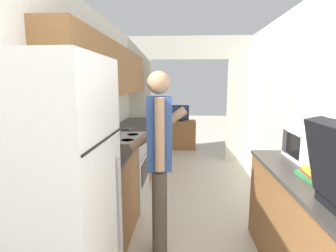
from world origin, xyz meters
The scene contains 13 objects.
wall_left centered at (-1.18, 2.08, 1.45)m, with size 0.38×6.92×2.50m.
wall_right centered at (1.26, 1.66, 1.25)m, with size 0.06×6.92×2.50m.
wall_far_with_doorway centered at (0.00, 4.55, 1.43)m, with size 2.85×0.06×2.50m.
counter_left centered at (-0.93, 2.79, 0.45)m, with size 0.62×3.33×0.89m.
counter_right centered at (0.93, 1.00, 0.45)m, with size 0.62×1.82×0.89m.
refrigerator centered at (-0.89, 0.68, 0.87)m, with size 0.69×0.74×1.75m.
range_oven centered at (-0.92, 2.49, 0.45)m, with size 0.66×0.79×1.03m.
person centered at (-0.31, 1.40, 0.91)m, with size 0.54×0.41×1.69m.
microwave centered at (1.04, 1.57, 1.04)m, with size 0.33×0.44×0.29m.
book_stack centered at (0.90, 1.05, 0.93)m, with size 0.25×0.31×0.08m.
tv_cabinet centered at (-0.21, 5.46, 0.34)m, with size 0.79×0.42×0.69m.
television centered at (-0.21, 5.42, 0.87)m, with size 0.46×0.16×0.38m.
knife centered at (-0.95, 3.00, 0.90)m, with size 0.15×0.30×0.02m.
Camera 1 is at (-0.10, -0.81, 1.59)m, focal length 28.00 mm.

